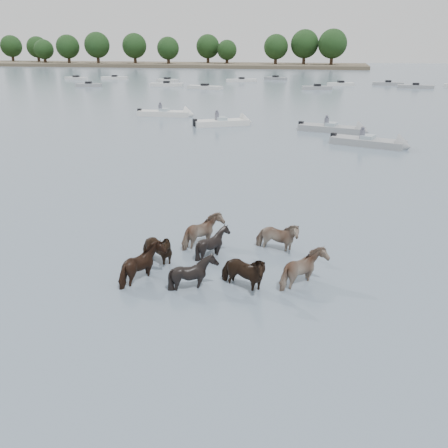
# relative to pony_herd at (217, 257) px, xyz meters

# --- Properties ---
(ground) EXTENTS (400.00, 400.00, 0.00)m
(ground) POSITION_rel_pony_herd_xyz_m (1.58, -0.45, -0.39)
(ground) COLOR #4D5E6F
(ground) RESTS_ON ground
(shoreline) EXTENTS (160.00, 30.00, 1.00)m
(shoreline) POSITION_rel_pony_herd_xyz_m (-68.42, 149.55, 0.11)
(shoreline) COLOR #4C4233
(shoreline) RESTS_ON ground
(pony_herd) EXTENTS (6.25, 4.39, 1.36)m
(pony_herd) POSITION_rel_pony_herd_xyz_m (0.00, 0.00, 0.00)
(pony_herd) COLOR black
(pony_herd) RESTS_ON ground
(motorboat_a) EXTENTS (5.28, 3.89, 1.92)m
(motorboat_a) POSITION_rel_pony_herd_xyz_m (-5.76, 28.07, -0.16)
(motorboat_a) COLOR silver
(motorboat_a) RESTS_ON ground
(motorboat_b) EXTENTS (5.61, 3.31, 1.92)m
(motorboat_b) POSITION_rel_pony_herd_xyz_m (6.22, 21.04, -0.16)
(motorboat_b) COLOR gray
(motorboat_b) RESTS_ON ground
(motorboat_c) EXTENTS (5.80, 3.00, 1.92)m
(motorboat_c) POSITION_rel_pony_herd_xyz_m (3.68, 26.40, -0.16)
(motorboat_c) COLOR gray
(motorboat_c) RESTS_ON ground
(motorboat_f) EXTENTS (5.80, 1.84, 1.92)m
(motorboat_f) POSITION_rel_pony_herd_xyz_m (-12.53, 32.39, -0.16)
(motorboat_f) COLOR silver
(motorboat_f) RESTS_ON ground
(distant_flotilla) EXTENTS (103.87, 27.95, 0.93)m
(distant_flotilla) POSITION_rel_pony_herd_xyz_m (0.60, 73.64, -0.13)
(distant_flotilla) COLOR silver
(distant_flotilla) RESTS_ON ground
(treeline) EXTENTS (146.62, 22.32, 11.46)m
(treeline) POSITION_rel_pony_herd_xyz_m (-64.17, 147.66, 5.92)
(treeline) COLOR #382619
(treeline) RESTS_ON ground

